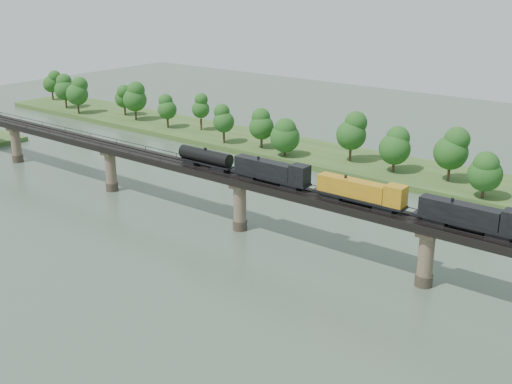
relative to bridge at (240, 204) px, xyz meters
The scene contains 6 objects.
ground 30.49m from the bridge, 90.00° to the right, with size 400.00×400.00×0.00m, color #3C4D3E.
far_bank 55.20m from the bridge, 90.00° to the left, with size 300.00×24.00×1.60m, color #345321.
bridge is the anchor object (origin of this frame).
bridge_superstructure 6.33m from the bridge, 90.00° to the left, with size 220.00×4.90×0.75m.
far_treeline 51.30m from the bridge, 99.23° to the left, with size 289.06×17.54×13.60m.
freight_train 22.20m from the bridge, ahead, with size 70.96×2.76×4.88m.
Camera 1 is at (77.76, -63.57, 50.00)m, focal length 45.00 mm.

